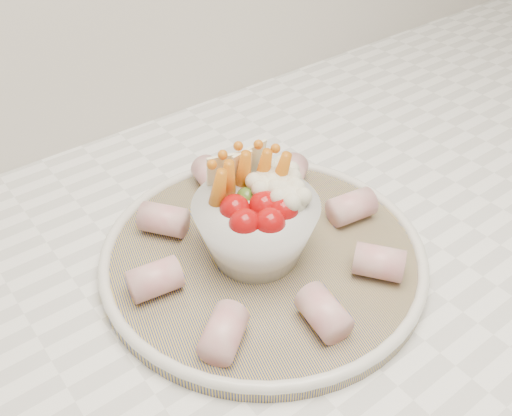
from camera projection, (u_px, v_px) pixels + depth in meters
serving_platter at (263, 254)px, 0.60m from camera, size 0.42×0.42×0.02m
veggie_bowl at (258, 219)px, 0.57m from camera, size 0.13×0.13×0.11m
cured_meat_rolls at (262, 239)px, 0.59m from camera, size 0.28×0.29×0.03m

